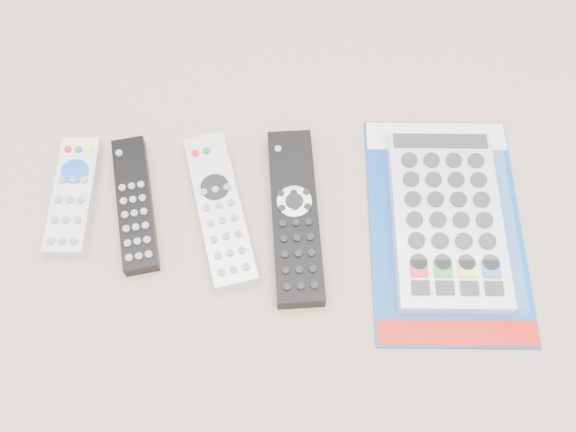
{
  "coord_description": "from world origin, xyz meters",
  "views": [
    {
      "loc": [
        0.01,
        -0.33,
        0.71
      ],
      "look_at": [
        0.02,
        0.03,
        0.01
      ],
      "focal_mm": 40.0,
      "sensor_mm": 36.0,
      "label": 1
    }
  ],
  "objects_px": {
    "remote_silver_dvd": "(220,209)",
    "remote_small_grey": "(74,196)",
    "jumbo_remote_packaged": "(447,217)",
    "remote_large_black": "(295,216)",
    "remote_slim_black": "(135,204)"
  },
  "relations": [
    {
      "from": "remote_silver_dvd",
      "to": "remote_large_black",
      "type": "height_order",
      "value": "remote_large_black"
    },
    {
      "from": "remote_silver_dvd",
      "to": "jumbo_remote_packaged",
      "type": "bearing_deg",
      "value": -16.93
    },
    {
      "from": "remote_slim_black",
      "to": "remote_silver_dvd",
      "type": "height_order",
      "value": "remote_silver_dvd"
    },
    {
      "from": "remote_slim_black",
      "to": "remote_silver_dvd",
      "type": "distance_m",
      "value": 0.11
    },
    {
      "from": "remote_small_grey",
      "to": "remote_silver_dvd",
      "type": "height_order",
      "value": "same"
    },
    {
      "from": "remote_small_grey",
      "to": "remote_silver_dvd",
      "type": "distance_m",
      "value": 0.18
    },
    {
      "from": "remote_small_grey",
      "to": "remote_silver_dvd",
      "type": "bearing_deg",
      "value": -5.7
    },
    {
      "from": "remote_silver_dvd",
      "to": "jumbo_remote_packaged",
      "type": "distance_m",
      "value": 0.28
    },
    {
      "from": "remote_small_grey",
      "to": "remote_slim_black",
      "type": "relative_size",
      "value": 0.86
    },
    {
      "from": "remote_silver_dvd",
      "to": "remote_small_grey",
      "type": "bearing_deg",
      "value": 160.19
    },
    {
      "from": "remote_large_black",
      "to": "remote_small_grey",
      "type": "bearing_deg",
      "value": 170.76
    },
    {
      "from": "remote_slim_black",
      "to": "remote_large_black",
      "type": "xyz_separation_m",
      "value": [
        0.2,
        -0.02,
        0.0
      ]
    },
    {
      "from": "remote_slim_black",
      "to": "jumbo_remote_packaged",
      "type": "bearing_deg",
      "value": -14.65
    },
    {
      "from": "remote_large_black",
      "to": "jumbo_remote_packaged",
      "type": "xyz_separation_m",
      "value": [
        0.18,
        -0.01,
        0.01
      ]
    },
    {
      "from": "remote_small_grey",
      "to": "jumbo_remote_packaged",
      "type": "bearing_deg",
      "value": -3.97
    }
  ]
}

